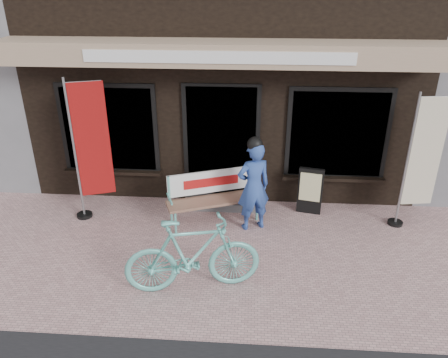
# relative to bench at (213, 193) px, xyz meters

# --- Properties ---
(ground) EXTENTS (70.00, 70.00, 0.00)m
(ground) POSITION_rel_bench_xyz_m (0.10, -1.29, -0.51)
(ground) COLOR #C29694
(ground) RESTS_ON ground
(storefront) EXTENTS (7.00, 6.77, 6.00)m
(storefront) POSITION_rel_bench_xyz_m (0.10, 3.67, 2.49)
(storefront) COLOR black
(storefront) RESTS_ON ground
(bench) EXTENTS (1.63, 0.95, 0.86)m
(bench) POSITION_rel_bench_xyz_m (0.00, 0.00, 0.00)
(bench) COLOR #61BEB3
(bench) RESTS_ON ground
(person) EXTENTS (0.65, 0.54, 1.60)m
(person) POSITION_rel_bench_xyz_m (0.68, -0.23, 0.28)
(person) COLOR #2B4895
(person) RESTS_ON ground
(bicycle) EXTENTS (1.85, 0.88, 1.07)m
(bicycle) POSITION_rel_bench_xyz_m (-0.09, -1.85, 0.03)
(bicycle) COLOR #61BEB3
(bicycle) RESTS_ON ground
(nobori_red) EXTENTS (0.72, 0.38, 2.43)m
(nobori_red) POSITION_rel_bench_xyz_m (-2.02, -0.00, 0.75)
(nobori_red) COLOR gray
(nobori_red) RESTS_ON ground
(nobori_cream) EXTENTS (0.68, 0.28, 2.28)m
(nobori_cream) POSITION_rel_bench_xyz_m (3.33, 0.07, 0.67)
(nobori_cream) COLOR gray
(nobori_cream) RESTS_ON ground
(menu_stand) EXTENTS (0.43, 0.18, 0.85)m
(menu_stand) POSITION_rel_bench_xyz_m (1.67, 0.33, -0.07)
(menu_stand) COLOR black
(menu_stand) RESTS_ON ground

